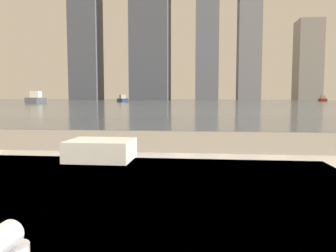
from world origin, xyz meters
TOP-DOWN VIEW (x-y plane):
  - towel_stack at (-0.01, 0.93)m, footprint 0.25×0.19m
  - harbor_water at (0.00, 62.00)m, footprint 180.00×110.00m
  - harbor_boat_0 at (-14.71, 60.79)m, footprint 2.89×3.78m
  - harbor_boat_1 at (27.01, 75.81)m, footprint 1.65×3.64m
  - harbor_boat_3 at (-22.71, 43.35)m, footprint 2.29×4.71m
  - skyline_tower_1 at (-18.25, 118.00)m, footprint 13.42×13.36m
  - skyline_tower_2 at (1.87, 118.00)m, footprint 7.85×11.62m
  - skyline_tower_3 at (16.43, 118.00)m, footprint 7.68×8.28m
  - skyline_tower_4 at (36.40, 118.00)m, footprint 8.04×8.81m

SIDE VIEW (x-z plane):
  - harbor_water at x=0.00m, z-range 0.00..0.01m
  - harbor_boat_1 at x=27.01m, z-range -0.19..1.13m
  - harbor_boat_0 at x=-14.71m, z-range -0.19..1.17m
  - towel_stack at x=-0.01m, z-range 0.51..0.59m
  - harbor_boat_3 at x=-22.71m, z-range -0.24..1.45m
  - skyline_tower_4 at x=36.40m, z-range 0.00..27.15m
  - skyline_tower_1 at x=-18.25m, z-range 0.00..47.90m
  - skyline_tower_3 at x=16.43m, z-range 0.00..52.16m
  - skyline_tower_2 at x=1.87m, z-range 0.00..63.47m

